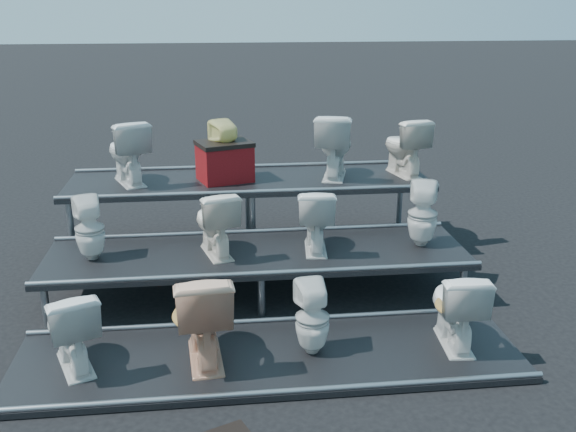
{
  "coord_description": "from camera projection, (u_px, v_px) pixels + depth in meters",
  "views": [
    {
      "loc": [
        -0.38,
        -5.98,
        2.87
      ],
      "look_at": [
        0.32,
        0.1,
        0.79
      ],
      "focal_mm": 40.0,
      "sensor_mm": 36.0,
      "label": 1
    }
  ],
  "objects": [
    {
      "name": "toilet_3",
      "position": [
        456.0,
        306.0,
        5.4
      ],
      "size": [
        0.44,
        0.72,
        0.7
      ],
      "primitive_type": "imported",
      "rotation": [
        0.0,
        0.0,
        3.07
      ],
      "color": "silver",
      "rests_on": "tier_front"
    },
    {
      "name": "toilet_0",
      "position": [
        71.0,
        328.0,
        5.07
      ],
      "size": [
        0.61,
        0.77,
        0.69
      ],
      "primitive_type": "imported",
      "rotation": [
        0.0,
        0.0,
        3.53
      ],
      "color": "silver",
      "rests_on": "tier_front"
    },
    {
      "name": "tier_front",
      "position": [
        269.0,
        357.0,
        5.36
      ],
      "size": [
        4.2,
        1.2,
        0.06
      ],
      "primitive_type": "cube",
      "color": "black",
      "rests_on": "ground"
    },
    {
      "name": "toilet_10",
      "position": [
        334.0,
        145.0,
        7.52
      ],
      "size": [
        0.61,
        0.83,
        0.76
      ],
      "primitive_type": "imported",
      "rotation": [
        0.0,
        0.0,
        2.88
      ],
      "color": "silver",
      "rests_on": "tier_back"
    },
    {
      "name": "toilet_1",
      "position": [
        203.0,
        314.0,
        5.16
      ],
      "size": [
        0.52,
        0.83,
        0.81
      ],
      "primitive_type": "imported",
      "rotation": [
        0.0,
        0.0,
        3.23
      ],
      "color": "#E1A886",
      "rests_on": "tier_front"
    },
    {
      "name": "toilet_9",
      "position": [
        226.0,
        151.0,
        7.39
      ],
      "size": [
        0.42,
        0.42,
        0.7
      ],
      "primitive_type": "imported",
      "rotation": [
        0.0,
        0.0,
        3.57
      ],
      "color": "#EDE38F",
      "rests_on": "tier_back"
    },
    {
      "name": "ground",
      "position": [
        258.0,
        293.0,
        6.59
      ],
      "size": [
        80.0,
        80.0,
        0.0
      ],
      "primitive_type": "plane",
      "color": "black",
      "rests_on": "ground"
    },
    {
      "name": "toilet_4",
      "position": [
        90.0,
        229.0,
        6.17
      ],
      "size": [
        0.35,
        0.36,
        0.62
      ],
      "primitive_type": "imported",
      "rotation": [
        0.0,
        0.0,
        3.45
      ],
      "color": "silver",
      "rests_on": "tier_mid"
    },
    {
      "name": "toilet_5",
      "position": [
        215.0,
        222.0,
        6.29
      ],
      "size": [
        0.53,
        0.73,
        0.67
      ],
      "primitive_type": "imported",
      "rotation": [
        0.0,
        0.0,
        3.4
      ],
      "color": "silver",
      "rests_on": "tier_mid"
    },
    {
      "name": "toilet_6",
      "position": [
        315.0,
        219.0,
        6.4
      ],
      "size": [
        0.43,
        0.68,
        0.66
      ],
      "primitive_type": "imported",
      "rotation": [
        0.0,
        0.0,
        3.04
      ],
      "color": "silver",
      "rests_on": "tier_mid"
    },
    {
      "name": "tier_back",
      "position": [
        250.0,
        214.0,
        7.67
      ],
      "size": [
        4.2,
        1.2,
        0.86
      ],
      "primitive_type": "cube",
      "color": "black",
      "rests_on": "ground"
    },
    {
      "name": "red_crate",
      "position": [
        225.0,
        163.0,
        7.42
      ],
      "size": [
        0.68,
        0.61,
        0.41
      ],
      "primitive_type": "cube",
      "rotation": [
        0.0,
        0.0,
        0.31
      ],
      "color": "maroon",
      "rests_on": "tier_back"
    },
    {
      "name": "toilet_7",
      "position": [
        423.0,
        214.0,
        6.52
      ],
      "size": [
        0.38,
        0.38,
        0.67
      ],
      "primitive_type": "imported",
      "rotation": [
        0.0,
        0.0,
        2.83
      ],
      "color": "silver",
      "rests_on": "tier_mid"
    },
    {
      "name": "toilet_2",
      "position": [
        312.0,
        318.0,
        5.28
      ],
      "size": [
        0.31,
        0.32,
        0.63
      ],
      "primitive_type": "imported",
      "rotation": [
        0.0,
        0.0,
        3.25
      ],
      "color": "silver",
      "rests_on": "tier_front"
    },
    {
      "name": "tier_mid",
      "position": [
        258.0,
        273.0,
        6.52
      ],
      "size": [
        4.2,
        1.2,
        0.46
      ],
      "primitive_type": "cube",
      "color": "black",
      "rests_on": "ground"
    },
    {
      "name": "toilet_11",
      "position": [
        404.0,
        146.0,
        7.62
      ],
      "size": [
        0.52,
        0.75,
        0.69
      ],
      "primitive_type": "imported",
      "rotation": [
        0.0,
        0.0,
        3.36
      ],
      "color": "silver",
      "rests_on": "tier_back"
    },
    {
      "name": "toilet_8",
      "position": [
        127.0,
        152.0,
        7.27
      ],
      "size": [
        0.65,
        0.82,
        0.73
      ],
      "primitive_type": "imported",
      "rotation": [
        0.0,
        0.0,
        3.53
      ],
      "color": "silver",
      "rests_on": "tier_back"
    }
  ]
}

